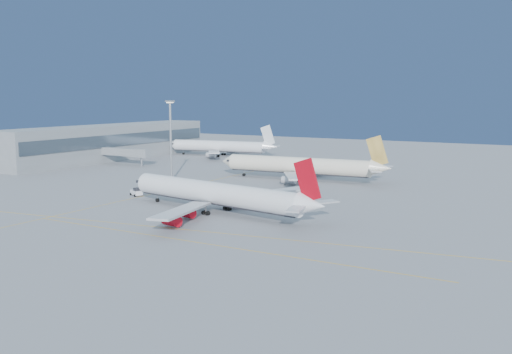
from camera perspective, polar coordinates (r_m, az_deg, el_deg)
The scene contains 9 objects.
ground at distance 121.33m, azimuth -3.04°, elevation -4.94°, with size 500.00×500.00×0.00m, color slate.
terminal at distance 257.79m, azimuth -14.35°, elevation 3.40°, with size 18.40×110.00×15.00m.
jet_bridge at distance 233.63m, azimuth -12.70°, elevation 2.42°, with size 23.60×3.60×6.90m.
taxiway_lines at distance 134.64m, azimuth -6.85°, elevation -3.69°, with size 118.86×140.00×0.02m.
airliner_virgin at distance 134.50m, azimuth -3.83°, elevation -1.72°, with size 60.16×53.44×14.89m.
airliner_etihad at distance 187.82m, azimuth 4.58°, elevation 1.13°, with size 59.58×54.90×15.54m.
airliner_third at distance 263.76m, azimuth -3.52°, elevation 3.08°, with size 55.26×50.49×14.84m.
pushback_tug at distance 161.26m, azimuth -11.86°, elevation -1.47°, with size 4.57×3.81×2.30m.
light_mast at distance 185.25m, azimuth -8.54°, elevation 4.28°, with size 2.25×2.25×26.06m.
Camera 1 is at (64.32, -99.21, 27.23)m, focal length 40.00 mm.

